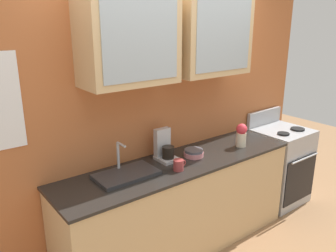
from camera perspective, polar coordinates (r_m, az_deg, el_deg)
The scene contains 9 objects.
ground_plane at distance 3.63m, azimuth 1.93°, elevation -19.03°, with size 10.00×10.00×0.00m, color #936B47.
back_wall_unit at distance 3.20m, azimuth -1.20°, elevation 7.21°, with size 3.91×0.47×2.88m.
counter at distance 3.39m, azimuth 2.00°, elevation -12.88°, with size 2.38×0.61×0.90m.
stove_range at distance 4.43m, azimuth 17.66°, elevation -6.05°, with size 0.61×0.62×1.08m.
sink_faucet at distance 2.92m, azimuth -6.88°, elevation -7.74°, with size 0.52×0.30×0.27m.
bowl_stack at distance 3.30m, azimuth 4.21°, elevation -4.39°, with size 0.19×0.19×0.07m.
vase at distance 3.58m, azimuth 11.90°, elevation -1.38°, with size 0.11×0.11×0.24m.
cup_near_sink at distance 3.00m, azimuth 1.75°, elevation -6.39°, with size 0.13×0.09×0.10m.
coffee_maker at distance 3.19m, azimuth -0.52°, elevation -3.69°, with size 0.17×0.20×0.29m.
Camera 1 is at (-1.87, -2.24, 2.16)m, focal length 37.31 mm.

